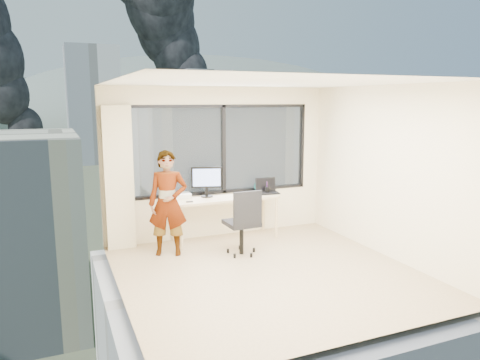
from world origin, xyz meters
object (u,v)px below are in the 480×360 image
chair (241,221)px  person (168,203)px  monitor (207,182)px  desk (225,218)px  game_console (181,195)px  laptop (268,187)px  handbag (260,186)px

chair → person: 1.17m
monitor → person: bearing=-130.2°
chair → desk: bearing=85.1°
game_console → laptop: size_ratio=0.79×
desk → game_console: size_ratio=5.73×
laptop → person: bearing=-162.9°
desk → laptop: 0.94m
chair → person: bearing=155.2°
desk → chair: chair is taller
chair → handbag: size_ratio=4.37×
desk → laptop: size_ratio=4.55×
chair → person: (-1.05, 0.43, 0.28)m
chair → monitor: bearing=102.4°
person → handbag: size_ratio=6.71×
desk → person: (-1.08, -0.37, 0.44)m
chair → game_console: bearing=120.6°
chair → game_console: (-0.67, 1.04, 0.26)m
game_console → handbag: (1.46, -0.03, 0.06)m
chair → handbag: (0.79, 1.00, 0.31)m
monitor → handbag: monitor is taller
game_console → laptop: bearing=-2.5°
handbag → laptop: bearing=-72.3°
chair → handbag: 1.31m
chair → laptop: (0.84, 0.78, 0.34)m
monitor → game_console: bearing=-175.8°
person → laptop: person is taller
chair → person: size_ratio=0.65×
game_console → laptop: 1.53m
monitor → laptop: monitor is taller
game_console → person: bearing=-114.9°
person → game_console: bearing=77.8°
chair → monitor: (-0.25, 0.93, 0.48)m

